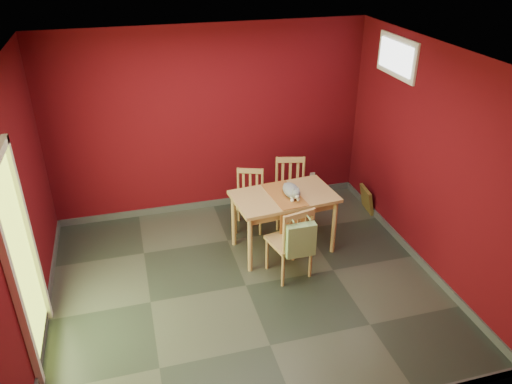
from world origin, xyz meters
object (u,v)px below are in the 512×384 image
object	(u,v)px
chair_far_right	(290,191)
chair_near	(291,241)
tote_bag	(301,240)
chair_far_left	(249,199)
cat	(291,188)
picture_frame	(367,199)
dining_table	(284,202)

from	to	relation	value
chair_far_right	chair_near	size ratio (longest dim) A/B	0.99
chair_far_right	tote_bag	bearing A→B (deg)	-104.64
chair_far_left	chair_near	distance (m)	1.23
chair_near	cat	world-z (taller)	cat
picture_frame	cat	bearing A→B (deg)	-155.80
cat	chair_far_right	bearing A→B (deg)	58.41
dining_table	picture_frame	distance (m)	1.72
chair_far_left	picture_frame	xyz separation A→B (m)	(1.80, -0.03, -0.25)
dining_table	chair_far_left	distance (m)	0.75
chair_near	picture_frame	bearing A→B (deg)	36.31
dining_table	cat	size ratio (longest dim) A/B	3.29
dining_table	chair_far_right	bearing A→B (deg)	63.64
chair_near	tote_bag	size ratio (longest dim) A/B	2.02
chair_far_right	cat	world-z (taller)	cat
chair_far_right	chair_near	bearing A→B (deg)	-108.62
picture_frame	chair_near	bearing A→B (deg)	-143.69
cat	dining_table	bearing A→B (deg)	144.63
chair_far_left	tote_bag	world-z (taller)	tote_bag
dining_table	tote_bag	distance (m)	0.80
chair_far_left	dining_table	bearing A→B (deg)	-66.05
dining_table	tote_bag	world-z (taller)	tote_bag
dining_table	chair_near	xyz separation A→B (m)	(-0.09, -0.57, -0.21)
chair_near	tote_bag	bearing A→B (deg)	-81.80
tote_bag	picture_frame	distance (m)	2.16
dining_table	cat	world-z (taller)	cat
picture_frame	dining_table	bearing A→B (deg)	-158.01
cat	chair_far_left	bearing A→B (deg)	106.03
chair_near	cat	distance (m)	0.70
chair_far_left	picture_frame	bearing A→B (deg)	-0.99
tote_bag	dining_table	bearing A→B (deg)	85.63
chair_near	picture_frame	world-z (taller)	chair_near
chair_near	cat	bearing A→B (deg)	72.24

